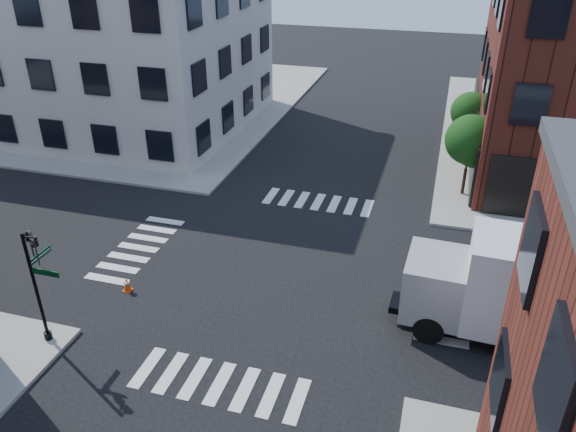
# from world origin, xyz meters

# --- Properties ---
(ground) EXTENTS (120.00, 120.00, 0.00)m
(ground) POSITION_xyz_m (0.00, 0.00, 0.00)
(ground) COLOR black
(ground) RESTS_ON ground
(sidewalk_nw) EXTENTS (30.00, 30.00, 0.15)m
(sidewalk_nw) POSITION_xyz_m (-21.00, 21.00, 0.07)
(sidewalk_nw) COLOR gray
(sidewalk_nw) RESTS_ON ground
(building_nw) EXTENTS (22.00, 16.00, 11.00)m
(building_nw) POSITION_xyz_m (-19.00, 16.00, 5.50)
(building_nw) COLOR beige
(building_nw) RESTS_ON ground
(tree_near) EXTENTS (2.69, 2.69, 4.49)m
(tree_near) POSITION_xyz_m (7.56, 9.98, 3.16)
(tree_near) COLOR black
(tree_near) RESTS_ON ground
(tree_far) EXTENTS (2.43, 2.43, 4.07)m
(tree_far) POSITION_xyz_m (7.56, 15.98, 2.87)
(tree_far) COLOR black
(tree_far) RESTS_ON ground
(signal_pole) EXTENTS (1.29, 1.24, 4.60)m
(signal_pole) POSITION_xyz_m (-6.72, -6.68, 2.86)
(signal_pole) COLOR black
(signal_pole) RESTS_ON ground
(box_truck) EXTENTS (9.14, 3.10, 4.08)m
(box_truck) POSITION_xyz_m (10.01, -1.83, 2.12)
(box_truck) COLOR silver
(box_truck) RESTS_ON ground
(traffic_cone) EXTENTS (0.36, 0.36, 0.64)m
(traffic_cone) POSITION_xyz_m (-5.70, -3.17, 0.31)
(traffic_cone) COLOR #E7450A
(traffic_cone) RESTS_ON ground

